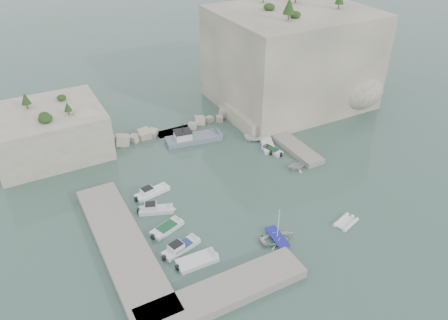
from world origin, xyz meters
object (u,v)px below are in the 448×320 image
motorboat_c (167,230)px  rowboat (277,240)px  work_boat (194,141)px  tender_east_b (272,152)px  tender_east_d (256,141)px  motorboat_a (153,194)px  inflatable_dinghy (345,223)px  motorboat_b (156,212)px  motorboat_d (181,249)px  tender_east_c (267,146)px  motorboat_e (197,262)px  tender_east_a (296,169)px

motorboat_c → rowboat: size_ratio=1.10×
motorboat_c → work_boat: (11.96, 17.95, 0.00)m
tender_east_b → tender_east_d: tender_east_d is taller
motorboat_a → inflatable_dinghy: motorboat_a is taller
motorboat_a → inflatable_dinghy: bearing=-53.2°
motorboat_b → tender_east_d: (20.77, 9.31, 0.00)m
motorboat_a → tender_east_d: 20.66m
motorboat_b → motorboat_d: (0.08, -7.77, 0.00)m
rowboat → work_boat: size_ratio=0.42×
motorboat_a → motorboat_d: (-0.79, -11.49, 0.00)m
tender_east_c → work_boat: 11.95m
tender_east_d → motorboat_e: bearing=155.8°
tender_east_a → work_boat: bearing=45.3°
motorboat_c → work_boat: 21.57m
rowboat → tender_east_a: 15.65m
motorboat_e → tender_east_a: (20.82, 9.99, 0.00)m
motorboat_a → work_boat: size_ratio=0.53×
motorboat_a → inflatable_dinghy: 25.41m
work_boat → motorboat_c: bearing=-115.0°
motorboat_d → tender_east_a: (21.56, 7.27, 0.00)m
motorboat_a → tender_east_c: 20.85m
motorboat_b → motorboat_e: size_ratio=0.95×
tender_east_c → rowboat: bearing=172.1°
motorboat_c → motorboat_d: 3.88m
motorboat_d → inflatable_dinghy: bearing=-31.8°
rowboat → tender_east_c: rowboat is taller
motorboat_d → tender_east_d: size_ratio=1.31×
tender_east_c → tender_east_a: bearing=-156.4°
tender_east_a → tender_east_b: bearing=16.6°
inflatable_dinghy → work_boat: bearing=89.1°
tender_east_a → work_boat: 17.54m
tender_east_b → tender_east_d: bearing=-10.0°
rowboat → tender_east_c: bearing=-24.6°
tender_east_b → tender_east_c: size_ratio=0.67×
work_boat → tender_east_c: bearing=-27.8°
motorboat_c → rowboat: 13.28m
motorboat_b → tender_east_a: bearing=19.6°
rowboat → tender_east_b: (10.45, 16.76, 0.00)m
tender_east_b → tender_east_c: same height
motorboat_e → work_boat: size_ratio=0.50×
tender_east_b → work_boat: (-9.27, 8.96, 0.00)m
motorboat_b → tender_east_d: size_ratio=1.20×
tender_east_a → work_boat: work_boat is taller
inflatable_dinghy → tender_east_a: (1.88, 12.77, 0.00)m
motorboat_a → inflatable_dinghy: size_ratio=1.48×
motorboat_d → tender_east_c: 25.96m
motorboat_b → tender_east_d: bearing=45.1°
motorboat_e → tender_east_a: bearing=27.0°
tender_east_b → tender_east_d: 4.23m
tender_east_b → tender_east_c: bearing=-25.3°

